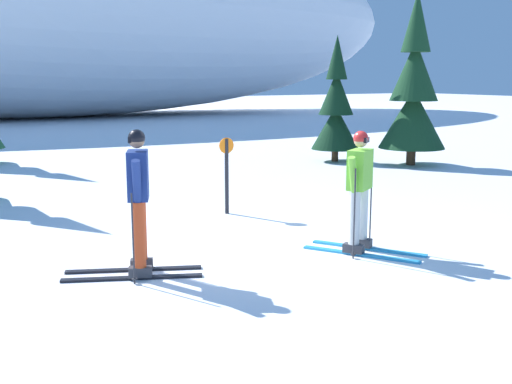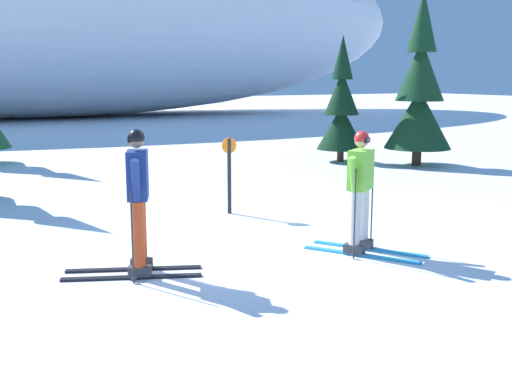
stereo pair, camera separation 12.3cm
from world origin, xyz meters
TOP-DOWN VIEW (x-y plane):
  - ground_plane at (0.00, 0.00)m, footprint 120.00×120.00m
  - skier_navy_jacket at (-2.10, -0.41)m, footprint 1.74×1.04m
  - skier_lime_jacket at (0.92, -0.91)m, footprint 1.28×1.64m
  - pine_tree_center_right at (6.31, 6.97)m, footprint 1.37×1.37m
  - pine_tree_far_right at (7.70, 5.34)m, footprint 1.80×1.80m
  - snow_ridge_background at (2.70, 31.03)m, footprint 47.49×17.85m
  - trail_marker_post at (0.44, 2.23)m, footprint 0.28×0.07m

SIDE VIEW (x-z plane):
  - ground_plane at x=0.00m, z-range 0.00..0.00m
  - trail_marker_post at x=0.44m, z-range 0.10..1.46m
  - skier_lime_jacket at x=0.92m, z-range 0.04..1.74m
  - skier_navy_jacket at x=-2.10m, z-range 0.05..1.86m
  - pine_tree_center_right at x=6.31m, z-range -0.29..3.27m
  - pine_tree_far_right at x=7.70m, z-range -0.38..4.29m
  - snow_ridge_background at x=2.70m, z-range 0.00..12.17m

